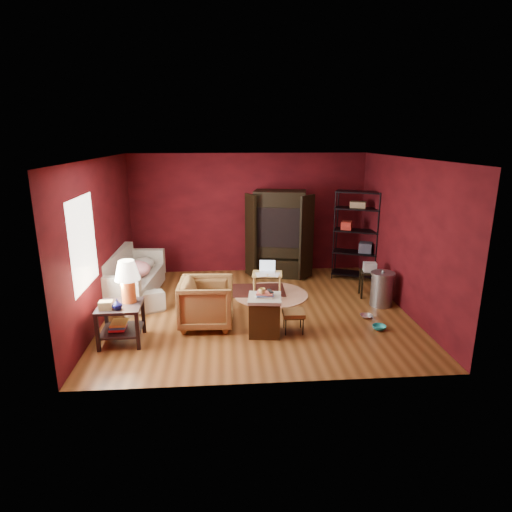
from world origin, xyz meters
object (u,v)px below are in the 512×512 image
at_px(laptop_desk, 267,276).
at_px(armchair, 207,300).
at_px(sofa, 133,280).
at_px(wire_shelving, 357,231).
at_px(tv_armoire, 279,232).
at_px(side_table, 124,294).
at_px(hamper, 265,314).

bearing_deg(laptop_desk, armchair, -125.52).
xyz_separation_m(sofa, wire_shelving, (4.82, 0.90, 0.72)).
bearing_deg(tv_armoire, laptop_desk, -94.82).
height_order(side_table, tv_armoire, tv_armoire).
relative_size(side_table, hamper, 1.75).
relative_size(side_table, tv_armoire, 0.66).
bearing_deg(laptop_desk, wire_shelving, 33.20).
xyz_separation_m(hamper, tv_armoire, (0.63, 3.05, 0.70)).
bearing_deg(wire_shelving, side_table, -124.87).
relative_size(side_table, wire_shelving, 0.65).
distance_m(sofa, laptop_desk, 2.69).
bearing_deg(sofa, tv_armoire, -91.10).
distance_m(armchair, hamper, 1.05).
xyz_separation_m(side_table, laptop_desk, (2.43, 1.73, -0.33)).
height_order(hamper, wire_shelving, wire_shelving).
relative_size(armchair, tv_armoire, 0.46).
xyz_separation_m(hamper, wire_shelving, (2.35, 2.72, 0.76)).
height_order(sofa, wire_shelving, wire_shelving).
distance_m(armchair, laptop_desk, 1.73).
height_order(hamper, laptop_desk, hamper).
bearing_deg(sofa, hamper, -149.06).
height_order(laptop_desk, wire_shelving, wire_shelving).
distance_m(sofa, wire_shelving, 4.96).
distance_m(armchair, tv_armoire, 3.13).
bearing_deg(armchair, laptop_desk, -40.00).
relative_size(armchair, side_table, 0.69).
relative_size(hamper, tv_armoire, 0.38).
distance_m(side_table, hamper, 2.27).
bearing_deg(hamper, wire_shelving, 49.18).
height_order(side_table, hamper, side_table).
relative_size(hamper, wire_shelving, 0.37).
bearing_deg(side_table, tv_armoire, 47.39).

